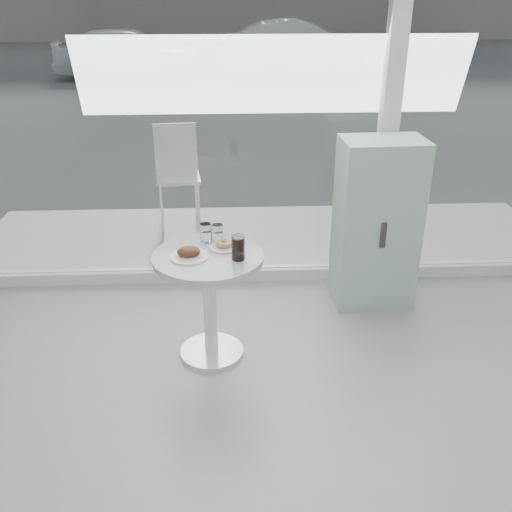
{
  "coord_description": "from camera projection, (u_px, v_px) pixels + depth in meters",
  "views": [
    {
      "loc": [
        -0.35,
        -1.4,
        2.37
      ],
      "look_at": [
        -0.2,
        1.7,
        0.85
      ],
      "focal_mm": 40.0,
      "sensor_mm": 36.0,
      "label": 1
    }
  ],
  "objects": [
    {
      "name": "main_table",
      "position": [
        209.0,
        284.0,
        3.75
      ],
      "size": [
        0.72,
        0.72,
        0.77
      ],
      "color": "white",
      "rests_on": "ground"
    },
    {
      "name": "water_tumbler_b",
      "position": [
        218.0,
        234.0,
        3.82
      ],
      "size": [
        0.07,
        0.07,
        0.12
      ],
      "color": "white",
      "rests_on": "main_table"
    },
    {
      "name": "plate_fritter",
      "position": [
        189.0,
        253.0,
        3.61
      ],
      "size": [
        0.25,
        0.25,
        0.07
      ],
      "color": "white",
      "rests_on": "main_table"
    },
    {
      "name": "street",
      "position": [
        240.0,
        68.0,
        16.67
      ],
      "size": [
        40.0,
        24.0,
        0.0
      ],
      "primitive_type": "cube",
      "color": "#353535",
      "rests_on": "ground"
    },
    {
      "name": "car_white",
      "position": [
        129.0,
        52.0,
        14.74
      ],
      "size": [
        3.8,
        1.56,
        1.29
      ],
      "primitive_type": "imported",
      "rotation": [
        0.0,
        0.0,
        1.58
      ],
      "color": "silver",
      "rests_on": "street"
    },
    {
      "name": "cola_glass",
      "position": [
        238.0,
        248.0,
        3.56
      ],
      "size": [
        0.08,
        0.08,
        0.16
      ],
      "color": "white",
      "rests_on": "main_table"
    },
    {
      "name": "plate_donut",
      "position": [
        224.0,
        245.0,
        3.74
      ],
      "size": [
        0.19,
        0.19,
        0.05
      ],
      "color": "white",
      "rests_on": "main_table"
    },
    {
      "name": "car_silver",
      "position": [
        300.0,
        48.0,
        15.22
      ],
      "size": [
        4.27,
        1.63,
        1.39
      ],
      "primitive_type": "imported",
      "rotation": [
        0.0,
        0.0,
        1.53
      ],
      "color": "#ADB0B5",
      "rests_on": "street"
    },
    {
      "name": "patio_deck",
      "position": [
        266.0,
        238.0,
        5.71
      ],
      "size": [
        5.6,
        1.6,
        0.05
      ],
      "primitive_type": "cube",
      "color": "silver",
      "rests_on": "ground"
    },
    {
      "name": "patio_chair",
      "position": [
        177.0,
        168.0,
        5.81
      ],
      "size": [
        0.48,
        0.48,
        1.0
      ],
      "rotation": [
        0.0,
        0.0,
        0.12
      ],
      "color": "white",
      "rests_on": "patio_deck"
    },
    {
      "name": "water_tumbler_a",
      "position": [
        206.0,
        234.0,
        3.82
      ],
      "size": [
        0.08,
        0.08,
        0.13
      ],
      "color": "white",
      "rests_on": "main_table"
    },
    {
      "name": "mint_cabinet",
      "position": [
        376.0,
        224.0,
        4.39
      ],
      "size": [
        0.63,
        0.44,
        1.32
      ],
      "rotation": [
        0.0,
        0.0,
        0.05
      ],
      "color": "#88AE98",
      "rests_on": "ground"
    },
    {
      "name": "storefront",
      "position": [
        284.0,
        76.0,
        4.26
      ],
      "size": [
        5.0,
        0.14,
        3.0
      ],
      "color": "white",
      "rests_on": "ground"
    },
    {
      "name": "room_shell",
      "position": [
        436.0,
        279.0,
        0.97
      ],
      "size": [
        6.0,
        6.0,
        6.0
      ],
      "color": "white",
      "rests_on": "ground"
    }
  ]
}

